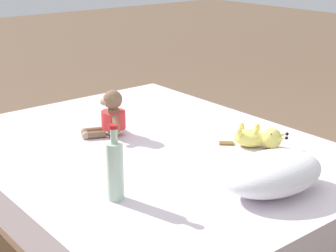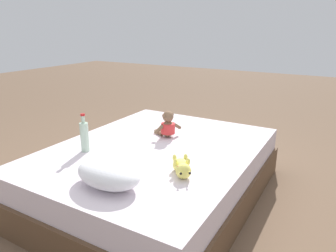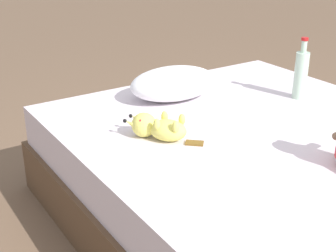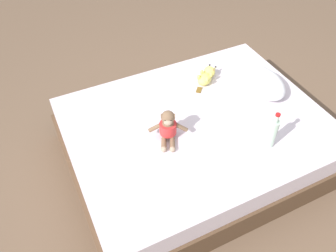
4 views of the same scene
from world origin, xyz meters
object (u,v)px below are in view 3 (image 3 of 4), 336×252
pillow (174,83)px  plush_yellow_creature (158,127)px  glass_bottle (301,74)px  bed (282,191)px

pillow → plush_yellow_creature: pillow is taller
plush_yellow_creature → glass_bottle: size_ratio=0.98×
bed → plush_yellow_creature: 0.58m
plush_yellow_creature → pillow: bearing=48.4°
bed → plush_yellow_creature: plush_yellow_creature is taller
bed → glass_bottle: 0.64m
pillow → plush_yellow_creature: 0.48m
bed → pillow: 0.74m
pillow → glass_bottle: size_ratio=1.57×
bed → plush_yellow_creature: bearing=142.2°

